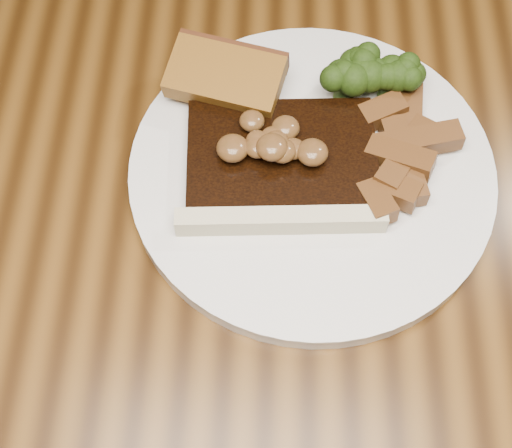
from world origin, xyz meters
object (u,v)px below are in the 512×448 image
Objects in this scene: steak at (282,165)px; potato_wedges at (392,146)px; dining_table at (252,272)px; garlic_bread at (226,92)px; plate at (311,173)px.

potato_wedges reaches higher than steak.
steak is at bearing -166.89° from potato_wedges.
garlic_bread is at bearing 102.32° from dining_table.
plate is 1.98× the size of steak.
dining_table is at bearing -134.93° from plate.
plate is 0.03m from steak.
dining_table is 16.54× the size of garlic_bread.
plate is 3.18× the size of garlic_bread.
potato_wedges reaches higher than plate.
steak is (0.02, 0.05, 0.12)m from dining_table.
steak is 1.60× the size of garlic_bread.
plate is 0.07m from potato_wedges.
garlic_bread is at bearing 120.73° from steak.
dining_table is 5.20× the size of plate.
steak is 0.09m from garlic_bread.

